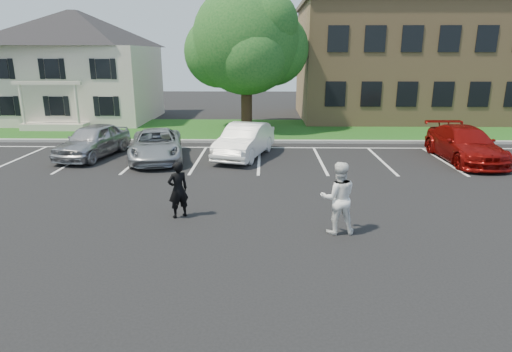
{
  "coord_description": "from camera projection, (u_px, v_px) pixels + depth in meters",
  "views": [
    {
      "loc": [
        0.25,
        -11.09,
        4.72
      ],
      "look_at": [
        0.0,
        1.0,
        1.25
      ],
      "focal_mm": 30.0,
      "sensor_mm": 36.0,
      "label": 1
    }
  ],
  "objects": [
    {
      "name": "man_black_suit",
      "position": [
        178.0,
        190.0,
        12.6
      ],
      "size": [
        0.75,
        0.69,
        1.72
      ],
      "primitive_type": "imported",
      "rotation": [
        0.0,
        0.0,
        3.75
      ],
      "color": "black",
      "rests_on": "ground"
    },
    {
      "name": "stall_lines",
      "position": [
        288.0,
        155.0,
        20.53
      ],
      "size": [
        34.0,
        5.36,
        0.01
      ],
      "color": "silver",
      "rests_on": "ground"
    },
    {
      "name": "car_silver_minivan",
      "position": [
        156.0,
        145.0,
        19.59
      ],
      "size": [
        3.23,
        5.27,
        1.37
      ],
      "primitive_type": "imported",
      "rotation": [
        0.0,
        0.0,
        0.21
      ],
      "color": "#9DA0A5",
      "rests_on": "ground"
    },
    {
      "name": "grass_strip",
      "position": [
        261.0,
        129.0,
        27.32
      ],
      "size": [
        44.0,
        8.0,
        0.08
      ],
      "primitive_type": "cube",
      "color": "#15460F",
      "rests_on": "ground"
    },
    {
      "name": "tree",
      "position": [
        248.0,
        43.0,
        26.26
      ],
      "size": [
        7.8,
        7.2,
        8.8
      ],
      "color": "black",
      "rests_on": "ground"
    },
    {
      "name": "car_silver_west",
      "position": [
        93.0,
        141.0,
        20.1
      ],
      "size": [
        2.66,
        4.8,
        1.55
      ],
      "primitive_type": "imported",
      "rotation": [
        0.0,
        0.0,
        -0.19
      ],
      "color": "#A9A9AD",
      "rests_on": "ground"
    },
    {
      "name": "house",
      "position": [
        79.0,
        66.0,
        30.35
      ],
      "size": [
        10.3,
        9.22,
        7.6
      ],
      "color": "beige",
      "rests_on": "ground"
    },
    {
      "name": "car_red_compact",
      "position": [
        465.0,
        144.0,
        19.36
      ],
      "size": [
        2.21,
        5.29,
        1.53
      ],
      "primitive_type": "imported",
      "rotation": [
        0.0,
        0.0,
        0.01
      ],
      "color": "maroon",
      "rests_on": "ground"
    },
    {
      "name": "ground_plane",
      "position": [
        255.0,
        229.0,
        11.96
      ],
      "size": [
        90.0,
        90.0,
        0.0
      ],
      "primitive_type": "plane",
      "color": "black",
      "rests_on": "ground"
    },
    {
      "name": "curb",
      "position": [
        260.0,
        141.0,
        23.47
      ],
      "size": [
        40.0,
        0.3,
        0.15
      ],
      "primitive_type": "cube",
      "color": "gray",
      "rests_on": "ground"
    },
    {
      "name": "man_white_shirt",
      "position": [
        338.0,
        198.0,
        11.45
      ],
      "size": [
        1.0,
        0.79,
        1.99
      ],
      "primitive_type": "imported",
      "rotation": [
        0.0,
        0.0,
        3.18
      ],
      "color": "white",
      "rests_on": "ground"
    },
    {
      "name": "car_white_sedan",
      "position": [
        245.0,
        141.0,
        20.08
      ],
      "size": [
        2.89,
        4.98,
        1.55
      ],
      "primitive_type": "imported",
      "rotation": [
        0.0,
        0.0,
        -0.28
      ],
      "color": "white",
      "rests_on": "ground"
    },
    {
      "name": "office_building",
      "position": [
        450.0,
        61.0,
        31.67
      ],
      "size": [
        22.4,
        10.4,
        8.3
      ],
      "color": "#A38155",
      "rests_on": "ground"
    }
  ]
}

